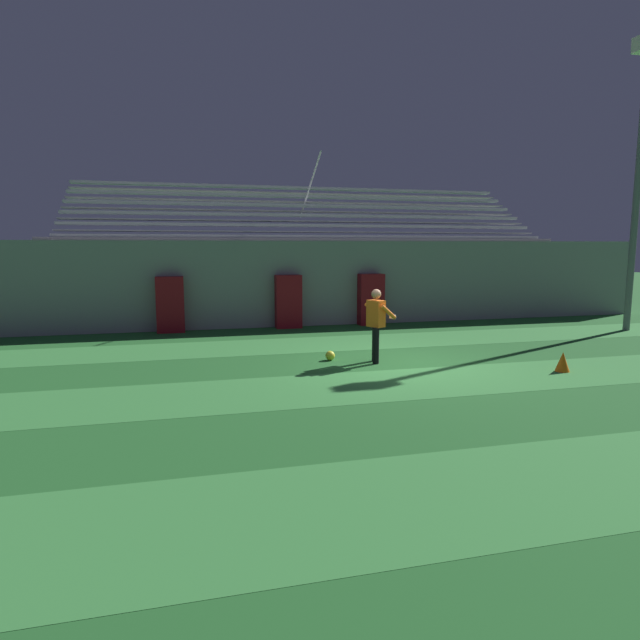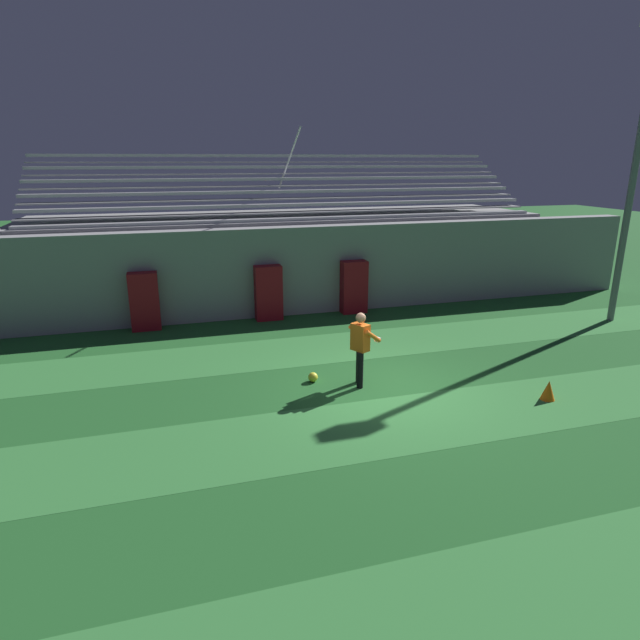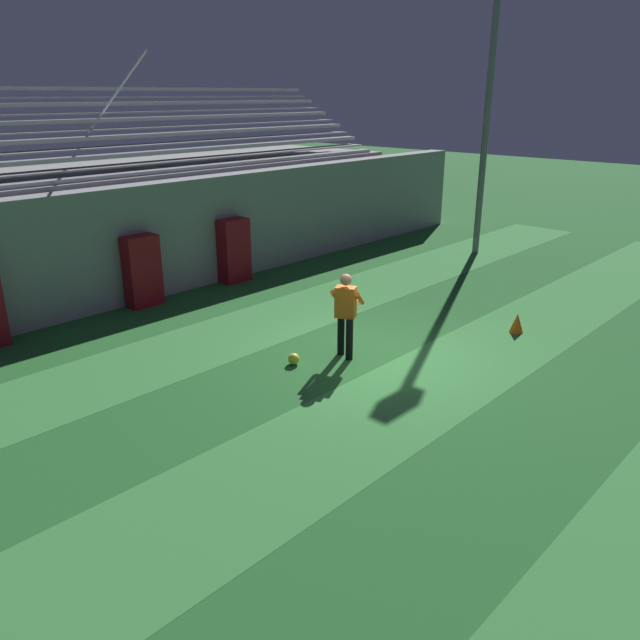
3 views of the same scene
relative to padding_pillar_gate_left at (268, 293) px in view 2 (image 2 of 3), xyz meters
The scene contains 13 objects.
ground_plane 6.17m from the padding_pillar_gate_left, 76.71° to the right, with size 80.00×80.00×0.00m, color #236028.
turf_stripe_near 12.06m from the padding_pillar_gate_left, 83.29° to the right, with size 28.00×2.22×0.01m, color #38843D.
turf_stripe_mid 7.68m from the padding_pillar_gate_left, 79.39° to the right, with size 28.00×2.22×0.01m, color #38843D.
turf_stripe_far 3.47m from the padding_pillar_gate_left, 65.29° to the right, with size 28.00×2.22×0.01m, color #38843D.
back_wall 1.61m from the padding_pillar_gate_left, 21.37° to the left, with size 24.00×0.60×2.80m, color gray.
padding_pillar_gate_left is the anchor object (origin of this frame).
padding_pillar_gate_right 2.81m from the padding_pillar_gate_left, ahead, with size 0.83×0.44×1.71m, color maroon.
padding_pillar_far_left 3.67m from the padding_pillar_gate_left, behind, with size 0.83×0.44×1.71m, color maroon.
bleacher_stand 3.60m from the padding_pillar_gate_left, 66.57° to the left, with size 18.00×4.75×5.83m.
floodlight_pole 11.62m from the padding_pillar_gate_left, 16.91° to the right, with size 0.90×0.36×8.68m.
goalkeeper 5.66m from the padding_pillar_gate_left, 80.45° to the right, with size 0.68×0.72×1.67m.
soccer_ball 5.18m from the padding_pillar_gate_left, 90.17° to the right, with size 0.22×0.22×0.22m, color yellow.
traffic_cone 8.67m from the padding_pillar_gate_left, 59.14° to the right, with size 0.30×0.30×0.42m, color orange.
Camera 2 is at (-4.43, -9.92, 4.81)m, focal length 30.00 mm.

